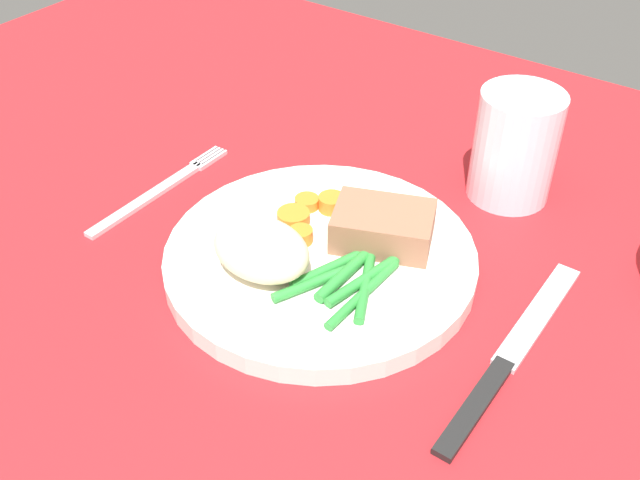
{
  "coord_description": "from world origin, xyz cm",
  "views": [
    {
      "loc": [
        24.95,
        -33.52,
        39.14
      ],
      "look_at": [
        -0.03,
        1.52,
        4.6
      ],
      "focal_mm": 41.54,
      "sensor_mm": 36.0,
      "label": 1
    }
  ],
  "objects_px": {
    "meat_portion": "(383,226)",
    "dinner_plate": "(320,258)",
    "knife": "(510,356)",
    "water_glass": "(514,153)",
    "fork": "(158,191)"
  },
  "relations": [
    {
      "from": "dinner_plate",
      "to": "knife",
      "type": "height_order",
      "value": "dinner_plate"
    },
    {
      "from": "knife",
      "to": "water_glass",
      "type": "xyz_separation_m",
      "value": [
        -0.08,
        0.18,
        0.04
      ]
    },
    {
      "from": "dinner_plate",
      "to": "water_glass",
      "type": "bearing_deg",
      "value": 66.51
    },
    {
      "from": "dinner_plate",
      "to": "knife",
      "type": "distance_m",
      "value": 0.16
    },
    {
      "from": "water_glass",
      "to": "meat_portion",
      "type": "bearing_deg",
      "value": -107.69
    },
    {
      "from": "meat_portion",
      "to": "dinner_plate",
      "type": "bearing_deg",
      "value": -130.6
    },
    {
      "from": "knife",
      "to": "meat_portion",
      "type": "bearing_deg",
      "value": 160.03
    },
    {
      "from": "meat_portion",
      "to": "water_glass",
      "type": "distance_m",
      "value": 0.14
    },
    {
      "from": "meat_portion",
      "to": "water_glass",
      "type": "relative_size",
      "value": 0.78
    },
    {
      "from": "knife",
      "to": "water_glass",
      "type": "distance_m",
      "value": 0.2
    },
    {
      "from": "fork",
      "to": "water_glass",
      "type": "bearing_deg",
      "value": 39.87
    },
    {
      "from": "meat_portion",
      "to": "fork",
      "type": "bearing_deg",
      "value": -168.93
    },
    {
      "from": "meat_portion",
      "to": "fork",
      "type": "distance_m",
      "value": 0.21
    },
    {
      "from": "meat_portion",
      "to": "knife",
      "type": "distance_m",
      "value": 0.13
    },
    {
      "from": "dinner_plate",
      "to": "fork",
      "type": "xyz_separation_m",
      "value": [
        -0.17,
        -0.0,
        -0.01
      ]
    }
  ]
}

